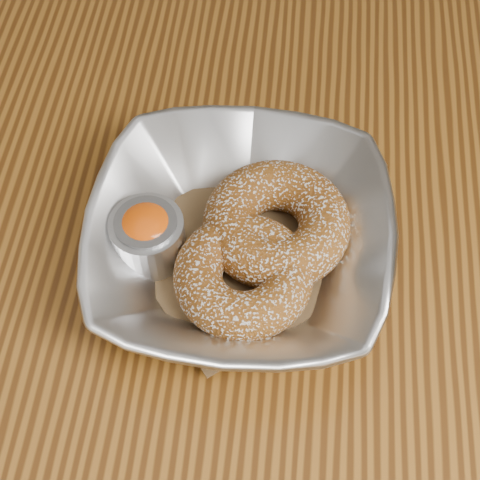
# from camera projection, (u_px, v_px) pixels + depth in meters

# --- Properties ---
(table) EXTENTS (1.20, 0.80, 0.75)m
(table) POSITION_uv_depth(u_px,v_px,m) (248.00, 315.00, 0.65)
(table) COLOR brown
(table) RESTS_ON ground_plane
(serving_bowl) EXTENTS (0.22, 0.22, 0.06)m
(serving_bowl) POSITION_uv_depth(u_px,v_px,m) (240.00, 242.00, 0.54)
(serving_bowl) COLOR silver
(serving_bowl) RESTS_ON table
(parchment) EXTENTS (0.20, 0.20, 0.00)m
(parchment) POSITION_uv_depth(u_px,v_px,m) (240.00, 255.00, 0.56)
(parchment) COLOR brown
(parchment) RESTS_ON table
(donut_back) EXTENTS (0.13, 0.13, 0.04)m
(donut_back) POSITION_uv_depth(u_px,v_px,m) (277.00, 224.00, 0.55)
(donut_back) COLOR brown
(donut_back) RESTS_ON parchment
(donut_front) EXTENTS (0.11, 0.11, 0.04)m
(donut_front) POSITION_uv_depth(u_px,v_px,m) (243.00, 276.00, 0.53)
(donut_front) COLOR brown
(donut_front) RESTS_ON parchment
(ramekin) EXTENTS (0.06, 0.06, 0.05)m
(ramekin) POSITION_uv_depth(u_px,v_px,m) (148.00, 235.00, 0.54)
(ramekin) COLOR silver
(ramekin) RESTS_ON table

